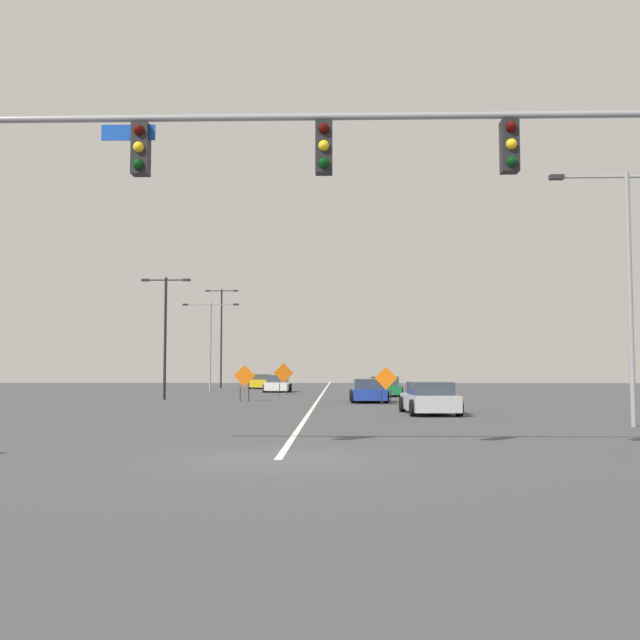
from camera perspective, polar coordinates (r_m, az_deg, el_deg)
name	(u,v)px	position (r m, az deg, el deg)	size (l,w,h in m)	color
ground	(278,460)	(14.47, -3.33, -10.91)	(161.30, 161.30, 0.00)	#444447
road_centre_stripe	(324,391)	(59.16, 0.32, -5.61)	(0.16, 89.61, 0.01)	white
traffic_signal_assembly	(426,174)	(14.92, 8.32, 11.28)	(14.94, 0.44, 7.20)	gray
street_lamp_far_left	(221,331)	(69.13, -7.76, -0.84)	(3.13, 0.24, 9.36)	black
street_lamp_mid_left	(165,327)	(43.79, -12.05, -0.51)	(2.92, 0.24, 7.21)	black
street_lamp_mid_right	(210,337)	(59.42, -8.60, -1.32)	(4.59, 0.24, 7.18)	gray
street_lamp_near_left	(629,271)	(24.62, 23.12, 3.55)	(4.82, 0.24, 7.96)	gray
construction_sign_right_shoulder	(245,378)	(40.56, -5.95, -4.55)	(1.21, 0.13, 2.02)	orange
construction_sign_median_far	(283,374)	(51.02, -2.89, -4.29)	(1.38, 0.38, 2.23)	orange
construction_sign_left_lane	(386,381)	(36.26, 5.21, -4.76)	(1.14, 0.10, 1.90)	orange
car_blue_mid	(369,391)	(39.44, 3.83, -5.60)	(2.01, 4.08, 1.26)	#1E389E
car_white_passing	(278,384)	(57.15, -3.34, -5.05)	(2.12, 4.00, 1.32)	white
car_yellow_near	(262,382)	(67.68, -4.59, -4.86)	(2.05, 4.19, 1.33)	gold
car_green_far	(384,387)	(48.03, 5.03, -5.28)	(2.29, 3.88, 1.30)	#196B38
car_silver_distant	(429,399)	(29.15, 8.59, -6.15)	(2.14, 4.20, 1.28)	#B7BABF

